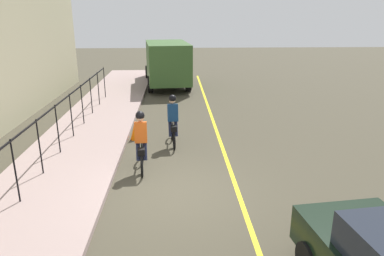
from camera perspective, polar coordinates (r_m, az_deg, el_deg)
ground_plane at (r=9.61m, az=-2.39°, el=-10.09°), size 80.00×80.00×0.00m
lane_line_centre at (r=9.73m, az=7.22°, el=-9.81°), size 36.00×0.12×0.01m
sidewalk at (r=10.16m, az=-22.21°, el=-9.40°), size 40.00×3.20×0.15m
iron_fence at (r=10.71m, az=-23.30°, el=-0.97°), size 19.22×0.04×1.60m
cyclist_lead at (r=12.50m, az=-3.06°, el=1.17°), size 1.71×0.39×1.83m
cyclist_follow at (r=10.58m, az=-8.09°, el=-2.15°), size 1.71×0.39×1.83m
box_truck_background at (r=23.04m, az=-4.10°, el=10.52°), size 6.92×3.12×2.78m
traffic_cone_near at (r=13.40m, az=-9.06°, el=-0.48°), size 0.36×0.36×0.65m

